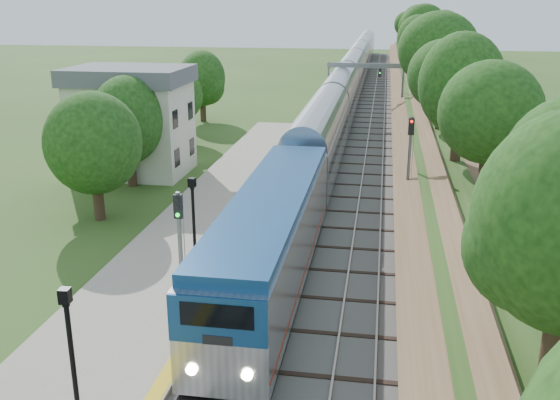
% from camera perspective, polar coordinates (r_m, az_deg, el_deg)
% --- Properties ---
extents(trackbed, '(9.50, 170.00, 0.28)m').
position_cam_1_polar(trackbed, '(74.91, 7.43, 8.00)').
color(trackbed, '#4C4944').
rests_on(trackbed, ground).
extents(platform, '(6.40, 68.00, 0.38)m').
position_cam_1_polar(platform, '(33.74, -8.05, -4.06)').
color(platform, gray).
rests_on(platform, ground).
extents(yellow_stripe, '(0.55, 68.00, 0.01)m').
position_cam_1_polar(yellow_stripe, '(32.96, -3.32, -4.08)').
color(yellow_stripe, gold).
rests_on(yellow_stripe, platform).
extents(embankment, '(10.64, 170.00, 11.70)m').
position_cam_1_polar(embankment, '(74.80, 13.97, 9.08)').
color(embankment, brown).
rests_on(embankment, ground).
extents(station_building, '(8.60, 6.60, 8.00)m').
position_cam_1_polar(station_building, '(48.32, -13.38, 7.13)').
color(station_building, beige).
rests_on(station_building, ground).
extents(signal_gantry, '(8.40, 0.38, 6.20)m').
position_cam_1_polar(signal_gantry, '(69.27, 7.81, 11.17)').
color(signal_gantry, slate).
rests_on(signal_gantry, ground).
extents(trees_behind_platform, '(7.82, 53.32, 7.21)m').
position_cam_1_polar(trees_behind_platform, '(38.74, -14.77, 5.11)').
color(trees_behind_platform, '#332316').
rests_on(trees_behind_platform, ground).
extents(train, '(3.09, 145.01, 4.55)m').
position_cam_1_polar(train, '(88.02, 6.53, 10.97)').
color(train, black).
rests_on(train, trackbed).
extents(lamppost_mid, '(0.47, 0.47, 4.77)m').
position_cam_1_polar(lamppost_mid, '(19.43, -18.33, -14.71)').
color(lamppost_mid, black).
rests_on(lamppost_mid, platform).
extents(lamppost_far, '(0.46, 0.46, 4.62)m').
position_cam_1_polar(lamppost_far, '(29.22, -7.85, -2.83)').
color(lamppost_far, black).
rests_on(lamppost_far, platform).
extents(signal_platform, '(0.32, 0.25, 5.45)m').
position_cam_1_polar(signal_platform, '(24.27, -9.12, -4.03)').
color(signal_platform, slate).
rests_on(signal_platform, platform).
extents(signal_farside, '(0.34, 0.27, 6.14)m').
position_cam_1_polar(signal_farside, '(37.59, 11.74, 3.92)').
color(signal_farside, slate).
rests_on(signal_farside, ground).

